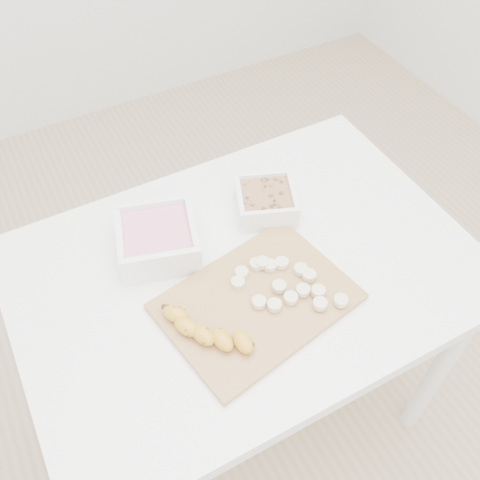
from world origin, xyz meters
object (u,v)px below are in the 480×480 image
bowl_yogurt (158,239)px  cutting_board (257,301)px  banana (209,331)px  bowl_granola (266,201)px  table (246,292)px

bowl_yogurt → cutting_board: bowl_yogurt is taller
cutting_board → banana: (-0.12, -0.03, 0.02)m
bowl_granola → cutting_board: bowl_granola is taller
cutting_board → bowl_yogurt: bearing=118.4°
table → bowl_yogurt: size_ratio=4.73×
banana → bowl_granola: bearing=17.4°
bowl_yogurt → banana: bearing=-90.1°
table → cutting_board: 0.14m
table → banana: bearing=-140.5°
bowl_granola → cutting_board: bearing=-123.8°
cutting_board → table: bearing=74.2°
table → cutting_board: (-0.03, -0.09, 0.10)m
bowl_yogurt → bowl_granola: size_ratio=1.20×
table → bowl_yogurt: bearing=138.4°
cutting_board → banana: bearing=-166.5°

